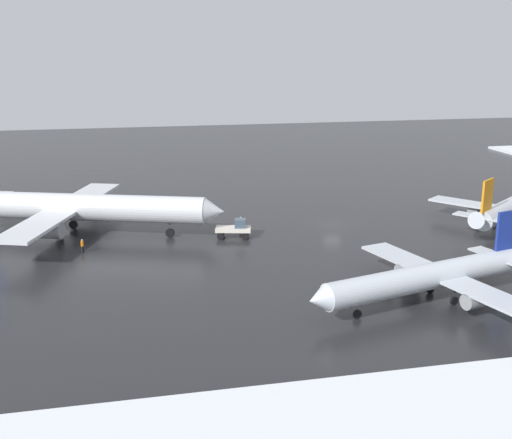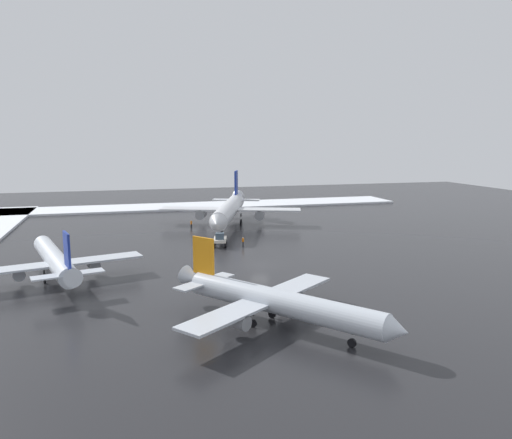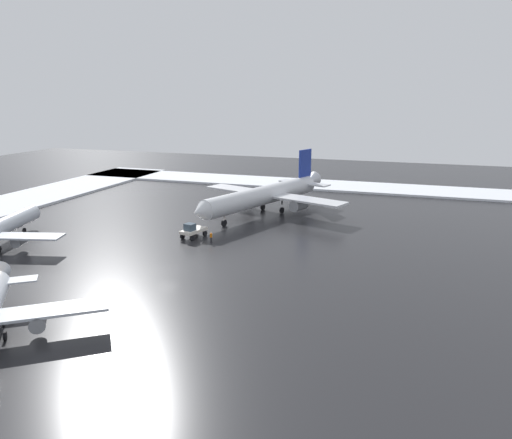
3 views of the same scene
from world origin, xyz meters
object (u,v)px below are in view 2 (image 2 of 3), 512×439
Objects in this scene: airplane_parked_portside at (229,209)px; airplane_distant_tail at (55,260)px; airplane_parked_starboard at (275,301)px; ground_crew_beside_wing at (243,241)px; ground_crew_by_nose_gear at (191,224)px; pushback_tug at (220,239)px.

airplane_distant_tail is at bearing -23.32° from airplane_parked_portside.
airplane_parked_starboard is at bearing 11.61° from airplane_parked_portside.
ground_crew_beside_wing is at bearing -80.93° from airplane_distant_tail.
airplane_parked_starboard is 0.85× the size of airplane_distant_tail.
airplane_parked_portside reaches higher than ground_crew_beside_wing.
ground_crew_beside_wing is (20.80, 6.26, 0.00)m from ground_crew_by_nose_gear.
pushback_tug is at bearing 139.87° from airplane_parked_starboard.
airplane_parked_starboard is 4.57× the size of pushback_tug.
airplane_parked_portside is 7.30× the size of pushback_tug.
airplane_distant_tail is at bearing -46.25° from pushback_tug.
airplane_distant_tail is (34.29, -31.63, -1.02)m from airplane_parked_portside.
airplane_parked_starboard is at bearing -151.00° from airplane_distant_tail.
airplane_parked_portside is 20.68m from pushback_tug.
airplane_parked_portside is at bearing -57.67° from airplane_distant_tail.
airplane_parked_portside is at bearing 85.64° from ground_crew_beside_wing.
airplane_parked_starboard is at bearing -97.49° from ground_crew_beside_wing.
airplane_parked_portside is at bearing 177.14° from pushback_tug.
airplane_parked_portside is 1.36× the size of airplane_distant_tail.
airplane_parked_portside reaches higher than airplane_parked_starboard.
ground_crew_by_nose_gear is (0.33, -8.39, -2.72)m from airplane_parked_portside.
pushback_tug is (-14.64, 25.66, -1.38)m from airplane_distant_tail.
airplane_parked_starboard reaches higher than pushback_tug.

